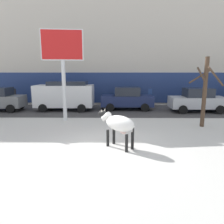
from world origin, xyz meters
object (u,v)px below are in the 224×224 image
object	(u,v)px
cow_holstein	(119,124)
pedestrian_near_billboard	(15,95)
car_grey_hatchback	(1,99)
car_white_van	(65,95)
bare_tree_right_lot	(205,90)
pedestrian_far_left	(150,95)
billboard	(62,51)
car_silver_sedan	(197,100)
pedestrian_by_cars	(125,95)
car_navy_sedan	(127,99)

from	to	relation	value
cow_holstein	pedestrian_near_billboard	xyz separation A→B (m)	(-9.67, 11.27, -0.12)
car_grey_hatchback	car_white_van	size ratio (longest dim) A/B	0.76
cow_holstein	bare_tree_right_lot	bearing A→B (deg)	34.98
pedestrian_far_left	bare_tree_right_lot	world-z (taller)	bare_tree_right_lot
car_grey_hatchback	pedestrian_far_left	world-z (taller)	car_grey_hatchback
billboard	cow_holstein	bearing A→B (deg)	-54.83
car_silver_sedan	pedestrian_by_cars	xyz separation A→B (m)	(-5.48, 3.44, -0.03)
car_white_van	bare_tree_right_lot	distance (m)	10.33
pedestrian_near_billboard	pedestrian_by_cars	distance (m)	10.43
car_grey_hatchback	cow_holstein	bearing A→B (deg)	-40.89
car_grey_hatchback	car_silver_sedan	size ratio (longest dim) A/B	0.83
car_navy_sedan	pedestrian_near_billboard	bearing A→B (deg)	166.25
pedestrian_by_cars	bare_tree_right_lot	bearing A→B (deg)	-62.97
car_grey_hatchback	car_white_van	xyz separation A→B (m)	(5.06, 0.36, 0.32)
car_navy_sedan	pedestrian_by_cars	size ratio (longest dim) A/B	2.43
billboard	bare_tree_right_lot	distance (m)	8.56
pedestrian_near_billboard	bare_tree_right_lot	bearing A→B (deg)	-28.68
billboard	pedestrian_near_billboard	xyz separation A→B (m)	(-6.32, 6.53, -3.43)
pedestrian_near_billboard	car_grey_hatchback	bearing A→B (deg)	-82.71
car_silver_sedan	pedestrian_by_cars	world-z (taller)	car_silver_sedan
cow_holstein	pedestrian_near_billboard	world-z (taller)	pedestrian_near_billboard
cow_holstein	bare_tree_right_lot	xyz separation A→B (m)	(4.80, 3.36, 1.09)
car_grey_hatchback	pedestrian_near_billboard	bearing A→B (deg)	97.29
car_navy_sedan	pedestrian_near_billboard	world-z (taller)	car_navy_sedan
car_navy_sedan	pedestrian_far_left	xyz separation A→B (m)	(2.31, 2.57, -0.03)
car_white_van	pedestrian_by_cars	distance (m)	5.76
cow_holstein	car_silver_sedan	bearing A→B (deg)	51.43
car_navy_sedan	pedestrian_far_left	bearing A→B (deg)	48.04
billboard	pedestrian_far_left	distance (m)	9.82
pedestrian_near_billboard	billboard	bearing A→B (deg)	-45.91
pedestrian_near_billboard	pedestrian_far_left	size ratio (longest dim) A/B	1.00
cow_holstein	pedestrian_by_cars	world-z (taller)	pedestrian_by_cars
cow_holstein	pedestrian_far_left	distance (m)	11.70
car_grey_hatchback	pedestrian_by_cars	world-z (taller)	car_grey_hatchback
pedestrian_near_billboard	car_navy_sedan	bearing A→B (deg)	-13.75
billboard	car_navy_sedan	distance (m)	6.68
bare_tree_right_lot	car_navy_sedan	bearing A→B (deg)	126.62
car_grey_hatchback	pedestrian_by_cars	distance (m)	10.53
cow_holstein	car_navy_sedan	distance (m)	8.74
cow_holstein	car_navy_sedan	xyz separation A→B (m)	(0.83, 8.70, -0.09)
car_silver_sedan	bare_tree_right_lot	bearing A→B (deg)	-107.88
car_grey_hatchback	car_navy_sedan	world-z (taller)	car_grey_hatchback
billboard	car_grey_hatchback	xyz separation A→B (m)	(-5.91, 3.26, -3.39)
pedestrian_by_cars	car_silver_sedan	bearing A→B (deg)	-32.12
car_navy_sedan	pedestrian_far_left	size ratio (longest dim) A/B	2.43
car_navy_sedan	car_silver_sedan	size ratio (longest dim) A/B	1.00
car_silver_sedan	pedestrian_near_billboard	distance (m)	16.28
billboard	car_white_van	world-z (taller)	billboard
car_white_van	pedestrian_far_left	xyz separation A→B (m)	(7.33, 2.91, -0.36)
car_silver_sedan	pedestrian_by_cars	distance (m)	6.47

